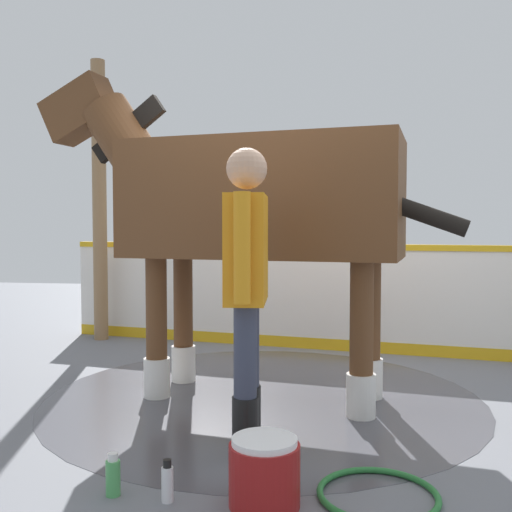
% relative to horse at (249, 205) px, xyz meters
% --- Properties ---
extents(ground_plane, '(16.00, 16.00, 0.02)m').
position_rel_horse_xyz_m(ground_plane, '(-0.40, -0.09, -1.47)').
color(ground_plane, slate).
extents(wet_patch, '(3.29, 3.29, 0.00)m').
position_rel_horse_xyz_m(wet_patch, '(-0.11, 0.02, -1.46)').
color(wet_patch, '#4C4C54').
rests_on(wet_patch, ground).
extents(barrier_wall, '(5.65, 1.03, 1.12)m').
position_rel_horse_xyz_m(barrier_wall, '(-0.42, -1.81, -0.94)').
color(barrier_wall, white).
rests_on(barrier_wall, ground).
extents(roof_post_near, '(0.16, 0.16, 3.17)m').
position_rel_horse_xyz_m(roof_post_near, '(2.03, -1.98, 0.12)').
color(roof_post_near, olive).
rests_on(roof_post_near, ground).
extents(horse, '(3.35, 1.19, 2.54)m').
position_rel_horse_xyz_m(horse, '(0.00, 0.00, 0.00)').
color(horse, brown).
rests_on(horse, ground).
extents(handler, '(0.26, 0.69, 1.75)m').
position_rel_horse_xyz_m(handler, '(-0.16, 1.07, -0.44)').
color(handler, black).
rests_on(handler, ground).
extents(wash_bucket, '(0.33, 0.33, 0.32)m').
position_rel_horse_xyz_m(wash_bucket, '(-0.35, 1.72, -1.30)').
color(wash_bucket, maroon).
rests_on(wash_bucket, ground).
extents(bottle_shampoo, '(0.06, 0.06, 0.20)m').
position_rel_horse_xyz_m(bottle_shampoo, '(0.11, 1.76, -1.37)').
color(bottle_shampoo, white).
rests_on(bottle_shampoo, ground).
extents(bottle_spray, '(0.07, 0.07, 0.21)m').
position_rel_horse_xyz_m(bottle_spray, '(0.39, 1.73, -1.37)').
color(bottle_spray, '#4CA559').
rests_on(bottle_spray, ground).
extents(hose_coil, '(0.59, 0.59, 0.03)m').
position_rel_horse_xyz_m(hose_coil, '(-0.88, 1.57, -1.44)').
color(hose_coil, '#267233').
rests_on(hose_coil, ground).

